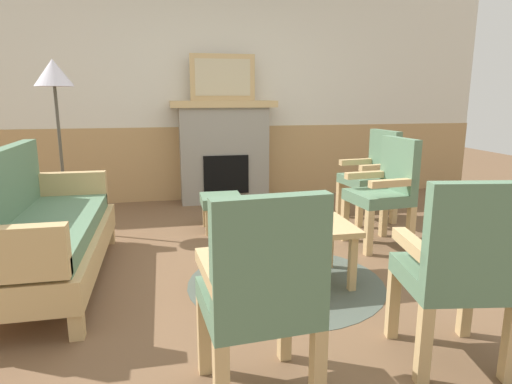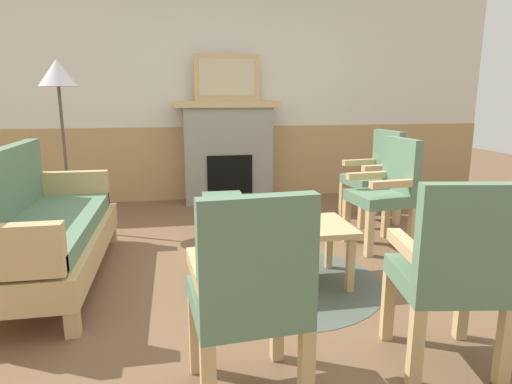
# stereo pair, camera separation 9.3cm
# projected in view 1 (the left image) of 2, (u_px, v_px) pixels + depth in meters

# --- Properties ---
(ground_plane) EXTENTS (14.00, 14.00, 0.00)m
(ground_plane) POSITION_uv_depth(u_px,v_px,m) (265.00, 269.00, 3.52)
(ground_plane) COLOR brown
(wall_back) EXTENTS (7.20, 0.14, 2.70)m
(wall_back) POSITION_uv_depth(u_px,v_px,m) (220.00, 98.00, 5.72)
(wall_back) COLOR silver
(wall_back) RESTS_ON ground_plane
(fireplace) EXTENTS (1.30, 0.44, 1.28)m
(fireplace) POSITION_uv_depth(u_px,v_px,m) (224.00, 151.00, 5.62)
(fireplace) COLOR gray
(fireplace) RESTS_ON ground_plane
(framed_picture) EXTENTS (0.80, 0.04, 0.56)m
(framed_picture) POSITION_uv_depth(u_px,v_px,m) (223.00, 77.00, 5.43)
(framed_picture) COLOR tan
(framed_picture) RESTS_ON fireplace
(couch) EXTENTS (0.70, 1.80, 0.98)m
(couch) POSITION_uv_depth(u_px,v_px,m) (43.00, 231.00, 3.17)
(couch) COLOR tan
(couch) RESTS_ON ground_plane
(coffee_table) EXTENTS (0.96, 0.56, 0.44)m
(coffee_table) POSITION_uv_depth(u_px,v_px,m) (286.00, 233.00, 3.18)
(coffee_table) COLOR tan
(coffee_table) RESTS_ON ground_plane
(round_rug) EXTENTS (1.44, 1.44, 0.01)m
(round_rug) POSITION_uv_depth(u_px,v_px,m) (286.00, 282.00, 3.26)
(round_rug) COLOR #4C564C
(round_rug) RESTS_ON ground_plane
(book_on_table) EXTENTS (0.23, 0.17, 0.03)m
(book_on_table) POSITION_uv_depth(u_px,v_px,m) (288.00, 223.00, 3.16)
(book_on_table) COLOR navy
(book_on_table) RESTS_ON coffee_table
(footstool) EXTENTS (0.40, 0.40, 0.36)m
(footstool) POSITION_uv_depth(u_px,v_px,m) (221.00, 203.00, 4.48)
(footstool) COLOR tan
(footstool) RESTS_ON ground_plane
(armchair_near_fireplace) EXTENTS (0.53, 0.53, 0.98)m
(armchair_near_fireplace) POSITION_uv_depth(u_px,v_px,m) (373.00, 171.00, 4.80)
(armchair_near_fireplace) COLOR tan
(armchair_near_fireplace) RESTS_ON ground_plane
(armchair_by_window_left) EXTENTS (0.52, 0.52, 0.98)m
(armchair_by_window_left) POSITION_uv_depth(u_px,v_px,m) (386.00, 187.00, 3.99)
(armchair_by_window_left) COLOR tan
(armchair_by_window_left) RESTS_ON ground_plane
(armchair_front_left) EXTENTS (0.52, 0.52, 0.98)m
(armchair_front_left) POSITION_uv_depth(u_px,v_px,m) (262.00, 290.00, 1.89)
(armchair_front_left) COLOR tan
(armchair_front_left) RESTS_ON ground_plane
(armchair_front_center) EXTENTS (0.55, 0.55, 0.98)m
(armchair_front_center) POSITION_uv_depth(u_px,v_px,m) (460.00, 266.00, 2.16)
(armchair_front_center) COLOR tan
(armchair_front_center) RESTS_ON ground_plane
(floor_lamp_by_couch) EXTENTS (0.36, 0.36, 1.68)m
(floor_lamp_by_couch) POSITION_uv_depth(u_px,v_px,m) (54.00, 84.00, 4.16)
(floor_lamp_by_couch) COLOR #332D28
(floor_lamp_by_couch) RESTS_ON ground_plane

